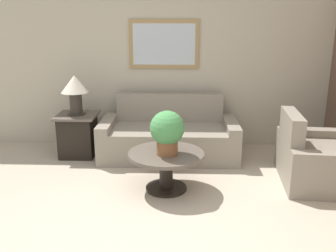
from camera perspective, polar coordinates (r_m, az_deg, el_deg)
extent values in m
plane|color=tan|center=(3.68, -2.76, -16.13)|extent=(20.00, 20.00, 0.00)
cube|color=#B2A893|center=(5.86, -0.71, 9.59)|extent=(7.10, 0.06, 2.60)
cube|color=#997A4C|center=(5.79, -0.61, 12.36)|extent=(1.06, 0.03, 0.73)
cube|color=#B2BCC6|center=(5.78, -0.62, 12.35)|extent=(0.94, 0.01, 0.61)
cube|color=gray|center=(5.47, 0.15, -2.45)|extent=(1.61, 0.94, 0.45)
cube|color=gray|center=(5.72, 0.29, 2.91)|extent=(1.61, 0.16, 0.42)
cube|color=gray|center=(5.55, -9.13, -1.83)|extent=(0.18, 0.94, 0.55)
cube|color=gray|center=(5.50, 9.53, -2.03)|extent=(0.18, 0.94, 0.55)
cube|color=gray|center=(5.00, 22.07, -5.47)|extent=(0.96, 0.84, 0.45)
cube|color=gray|center=(4.78, 18.34, -0.56)|extent=(0.22, 0.78, 0.42)
cube|color=gray|center=(4.56, 23.61, -7.03)|extent=(0.91, 0.26, 0.55)
cube|color=gray|center=(5.42, 20.89, -3.17)|extent=(0.91, 0.26, 0.55)
cylinder|color=black|center=(4.52, -0.28, -9.40)|extent=(0.49, 0.49, 0.03)
cylinder|color=black|center=(4.43, -0.28, -6.93)|extent=(0.16, 0.16, 0.39)
cylinder|color=brown|center=(4.35, -0.29, -4.32)|extent=(0.89, 0.89, 0.04)
cube|color=black|center=(5.66, -13.52, -1.50)|extent=(0.49, 0.49, 0.59)
cube|color=brown|center=(5.58, -13.73, 1.56)|extent=(0.57, 0.57, 0.03)
cylinder|color=#2D2823|center=(5.57, -13.75, 1.83)|extent=(0.25, 0.25, 0.02)
cylinder|color=#2D2823|center=(5.53, -13.86, 3.45)|extent=(0.18, 0.18, 0.30)
cone|color=beige|center=(5.48, -14.05, 6.24)|extent=(0.39, 0.39, 0.25)
cylinder|color=brown|center=(4.27, -0.12, -3.28)|extent=(0.24, 0.24, 0.17)
sphere|color=#428447|center=(4.20, -0.12, -0.31)|extent=(0.39, 0.39, 0.39)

